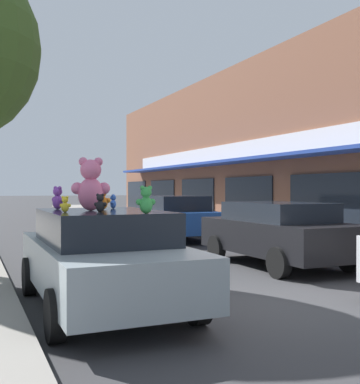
% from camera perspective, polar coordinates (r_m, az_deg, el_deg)
% --- Properties ---
extents(ground_plane, '(260.00, 260.00, 0.00)m').
position_cam_1_polar(ground_plane, '(8.20, 9.73, -12.79)').
color(ground_plane, '#333335').
extents(plush_art_car, '(2.13, 4.61, 1.53)m').
position_cam_1_polar(plush_art_car, '(7.67, -9.14, -7.52)').
color(plush_art_car, '#8C999E').
rests_on(plush_art_car, ground_plane).
extents(teddy_bear_giant, '(0.63, 0.41, 0.83)m').
position_cam_1_polar(teddy_bear_giant, '(7.63, -10.53, 0.83)').
color(teddy_bear_giant, pink).
rests_on(teddy_bear_giant, plush_art_car).
extents(teddy_bear_blue, '(0.15, 0.18, 0.25)m').
position_cam_1_polar(teddy_bear_blue, '(8.38, -7.93, -1.14)').
color(teddy_bear_blue, blue).
rests_on(teddy_bear_blue, plush_art_car).
extents(teddy_bear_orange, '(0.27, 0.21, 0.36)m').
position_cam_1_polar(teddy_bear_orange, '(7.90, -9.18, -0.83)').
color(teddy_bear_orange, orange).
rests_on(teddy_bear_orange, plush_art_car).
extents(teddy_bear_black, '(0.19, 0.18, 0.27)m').
position_cam_1_polar(teddy_bear_black, '(7.10, -9.43, -1.31)').
color(teddy_bear_black, black).
rests_on(teddy_bear_black, plush_art_car).
extents(teddy_bear_purple, '(0.23, 0.28, 0.39)m').
position_cam_1_polar(teddy_bear_purple, '(8.25, -14.29, -0.71)').
color(teddy_bear_purple, purple).
rests_on(teddy_bear_purple, plush_art_car).
extents(teddy_bear_yellow, '(0.17, 0.15, 0.24)m').
position_cam_1_polar(teddy_bear_yellow, '(7.16, -13.47, -1.44)').
color(teddy_bear_yellow, yellow).
rests_on(teddy_bear_yellow, plush_art_car).
extents(teddy_bear_green, '(0.28, 0.17, 0.38)m').
position_cam_1_polar(teddy_bear_green, '(6.58, -4.05, -0.97)').
color(teddy_bear_green, green).
rests_on(teddy_bear_green, plush_art_car).
extents(parked_car_far_center, '(2.11, 4.41, 1.54)m').
position_cam_1_polar(parked_car_far_center, '(11.89, 11.54, -4.64)').
color(parked_car_far_center, black).
rests_on(parked_car_far_center, ground_plane).
extents(parked_car_far_right, '(2.23, 4.09, 1.61)m').
position_cam_1_polar(parked_car_far_right, '(17.49, -0.71, -2.92)').
color(parked_car_far_right, '#1E4793').
rests_on(parked_car_far_right, ground_plane).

